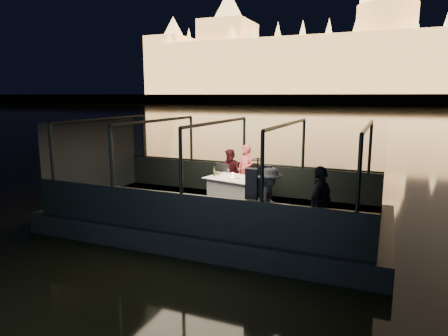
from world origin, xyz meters
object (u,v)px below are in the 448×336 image
at_px(chair_port_left, 220,183).
at_px(passenger_dark, 320,204).
at_px(person_woman_coral, 245,172).
at_px(wine_bottle, 214,171).
at_px(coat_stand, 257,194).
at_px(person_man_maroon, 231,170).
at_px(chair_port_right, 251,185).
at_px(dining_table_central, 234,191).
at_px(passenger_stripe, 269,196).

xyz_separation_m(chair_port_left, passenger_dark, (3.30, -2.65, 0.40)).
relative_size(person_woman_coral, passenger_dark, 0.96).
bearing_deg(wine_bottle, coat_stand, -46.75).
bearing_deg(coat_stand, person_man_maroon, 120.77).
relative_size(chair_port_right, person_woman_coral, 0.59).
relative_size(coat_stand, passenger_dark, 1.04).
bearing_deg(person_man_maroon, dining_table_central, -51.60).
height_order(person_woman_coral, passenger_dark, passenger_dark).
bearing_deg(chair_port_left, dining_table_central, -19.04).
bearing_deg(dining_table_central, person_woman_coral, 91.24).
distance_m(dining_table_central, chair_port_right, 0.65).
height_order(person_woman_coral, passenger_stripe, passenger_stripe).
bearing_deg(coat_stand, person_woman_coral, 113.89).
bearing_deg(passenger_dark, chair_port_right, -125.60).
bearing_deg(passenger_stripe, chair_port_left, 30.04).
relative_size(chair_port_left, person_woman_coral, 0.63).
height_order(chair_port_right, wine_bottle, wine_bottle).
xyz_separation_m(dining_table_central, wine_bottle, (-0.60, -0.00, 0.53)).
height_order(dining_table_central, coat_stand, coat_stand).
relative_size(dining_table_central, chair_port_right, 1.58).
xyz_separation_m(coat_stand, passenger_dark, (1.34, -0.11, -0.05)).
height_order(dining_table_central, person_woman_coral, person_woman_coral).
height_order(person_man_maroon, passenger_dark, passenger_dark).
distance_m(chair_port_right, passenger_dark, 3.63).
distance_m(chair_port_right, person_woman_coral, 0.57).
bearing_deg(dining_table_central, chair_port_right, 64.56).
bearing_deg(passenger_dark, wine_bottle, -109.99).
height_order(person_man_maroon, wine_bottle, person_man_maroon).
xyz_separation_m(chair_port_right, coat_stand, (1.03, -2.61, 0.45)).
xyz_separation_m(chair_port_left, wine_bottle, (0.05, -0.52, 0.47)).
xyz_separation_m(dining_table_central, coat_stand, (1.31, -2.03, 0.51)).
relative_size(dining_table_central, person_man_maroon, 1.04).
height_order(chair_port_right, person_woman_coral, person_woman_coral).
height_order(dining_table_central, wine_bottle, wine_bottle).
xyz_separation_m(person_woman_coral, passenger_stripe, (1.56, -2.93, 0.10)).
bearing_deg(passenger_dark, chair_port_left, -115.47).
relative_size(chair_port_left, coat_stand, 0.59).
distance_m(chair_port_right, passenger_stripe, 2.86).
relative_size(coat_stand, person_woman_coral, 1.08).
bearing_deg(person_woman_coral, dining_table_central, -64.89).
bearing_deg(coat_stand, passenger_stripe, 16.98).
relative_size(chair_port_left, passenger_dark, 0.61).
relative_size(dining_table_central, passenger_stripe, 0.97).
height_order(coat_stand, person_woman_coral, coat_stand).
bearing_deg(dining_table_central, chair_port_left, 141.67).
bearing_deg(chair_port_left, passenger_stripe, -29.24).
xyz_separation_m(chair_port_right, wine_bottle, (-0.88, -0.58, 0.47)).
relative_size(passenger_stripe, wine_bottle, 5.48).
bearing_deg(chair_port_right, wine_bottle, -139.57).
xyz_separation_m(passenger_dark, wine_bottle, (-3.24, 2.14, 0.06)).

